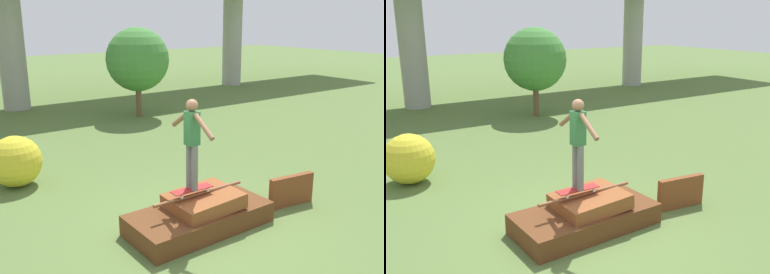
% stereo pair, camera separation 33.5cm
% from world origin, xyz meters
% --- Properties ---
extents(ground_plane, '(80.00, 80.00, 0.00)m').
position_xyz_m(ground_plane, '(0.00, 0.00, 0.00)').
color(ground_plane, '#567038').
extents(scrap_pile, '(2.72, 1.32, 0.73)m').
position_xyz_m(scrap_pile, '(0.02, -0.00, 0.27)').
color(scrap_pile, '#5B3319').
rests_on(scrap_pile, ground_plane).
extents(scrap_plank_loose, '(1.08, 0.27, 0.66)m').
position_xyz_m(scrap_plank_loose, '(2.18, -0.29, 0.33)').
color(scrap_plank_loose, brown).
rests_on(scrap_plank_loose, ground_plane).
extents(skateboard, '(0.83, 0.25, 0.09)m').
position_xyz_m(skateboard, '(-0.15, 0.03, 0.81)').
color(skateboard, maroon).
rests_on(skateboard, scrap_pile).
extents(skater, '(0.22, 1.25, 1.66)m').
position_xyz_m(skater, '(-0.15, 0.03, 1.79)').
color(skater, slate).
rests_on(skater, skateboard).
extents(tree_behind_right, '(2.46, 2.46, 3.49)m').
position_xyz_m(tree_behind_right, '(3.62, 9.00, 2.25)').
color(tree_behind_right, brown).
rests_on(tree_behind_right, ground_plane).
extents(bush_yellow_flowering, '(1.21, 1.21, 1.21)m').
position_xyz_m(bush_yellow_flowering, '(-2.25, 4.17, 0.60)').
color(bush_yellow_flowering, gold).
rests_on(bush_yellow_flowering, ground_plane).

